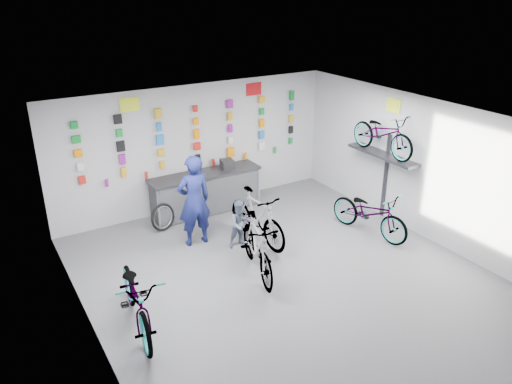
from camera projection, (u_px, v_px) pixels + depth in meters
floor at (290, 281)px, 9.30m from camera, size 8.00×8.00×0.00m
ceiling at (295, 125)px, 8.12m from camera, size 8.00×8.00×0.00m
wall_back at (196, 147)px, 11.85m from camera, size 7.00×0.00×7.00m
wall_front at (499, 338)px, 5.56m from camera, size 7.00×0.00×7.00m
wall_left at (90, 263)px, 7.04m from camera, size 0.00×8.00×8.00m
wall_right at (430, 171)px, 10.37m from camera, size 0.00×8.00×8.00m
counter at (206, 193)px, 11.89m from camera, size 2.70×0.66×1.00m
merch_wall at (193, 137)px, 11.64m from camera, size 5.55×0.08×1.57m
wall_bracket at (383, 158)px, 11.25m from camera, size 0.39×1.90×2.00m
sign_left at (130, 104)px, 10.64m from camera, size 0.42×0.02×0.30m
sign_right at (254, 89)px, 12.12m from camera, size 0.42×0.02×0.30m
sign_side at (393, 105)px, 10.85m from camera, size 0.02×0.40×0.30m
bike_left at (137, 298)px, 7.88m from camera, size 1.01×2.17×1.10m
bike_center at (257, 247)px, 9.33m from camera, size 1.02×1.99×1.15m
bike_right at (370, 213)px, 10.84m from camera, size 1.04×2.03×1.02m
bike_service at (257, 217)px, 10.50m from camera, size 0.71×1.95×1.15m
bike_wall at (383, 133)px, 10.98m from camera, size 0.63×1.80×0.95m
clerk at (194, 201)px, 10.26m from camera, size 0.73×0.50×1.97m
customer at (240, 224)px, 10.33m from camera, size 0.52×0.42×1.04m
spare_wheel at (163, 217)px, 11.07m from camera, size 0.65×0.33×0.64m
register at (227, 164)px, 11.93m from camera, size 0.32×0.33×0.22m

